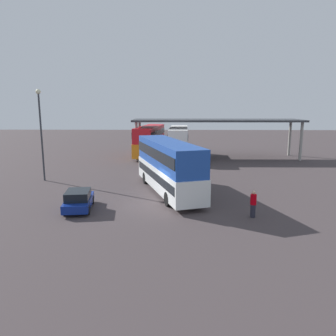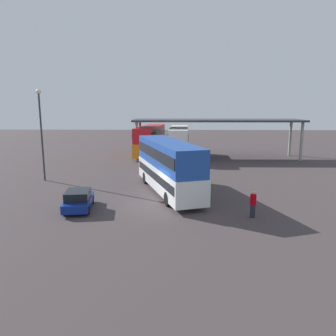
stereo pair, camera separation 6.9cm
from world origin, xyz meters
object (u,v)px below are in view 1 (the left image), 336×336
(double_decker_main, at_px, (168,165))
(lamppost_tall, at_px, (41,125))
(parked_hatchback, at_px, (79,200))
(double_decker_mid_row, at_px, (179,141))
(double_decker_near_canopy, at_px, (150,140))
(pedestrian_waiting, at_px, (253,204))

(double_decker_main, distance_m, lamppost_tall, 12.63)
(parked_hatchback, bearing_deg, double_decker_mid_row, -24.86)
(double_decker_near_canopy, bearing_deg, parked_hatchback, 179.99)
(pedestrian_waiting, bearing_deg, double_decker_mid_row, -140.26)
(parked_hatchback, bearing_deg, pedestrian_waiting, -103.97)
(double_decker_main, xyz_separation_m, lamppost_tall, (-11.65, 3.90, 2.93))
(double_decker_near_canopy, xyz_separation_m, double_decker_mid_row, (3.96, -1.50, -0.04))
(parked_hatchback, distance_m, double_decker_mid_row, 23.52)
(parked_hatchback, distance_m, double_decker_near_canopy, 24.15)
(double_decker_mid_row, bearing_deg, double_decker_main, 178.37)
(double_decker_mid_row, relative_size, lamppost_tall, 1.28)
(double_decker_near_canopy, bearing_deg, pedestrian_waiting, -154.39)
(double_decker_mid_row, distance_m, pedestrian_waiting, 24.14)
(double_decker_main, xyz_separation_m, parked_hatchback, (-5.94, -4.59, -1.61))
(parked_hatchback, xyz_separation_m, pedestrian_waiting, (11.41, -1.28, 0.19))
(double_decker_mid_row, relative_size, pedestrian_waiting, 6.19)
(double_decker_near_canopy, xyz_separation_m, lamppost_tall, (-8.73, -15.42, 2.96))
(double_decker_main, height_order, pedestrian_waiting, double_decker_main)
(double_decker_main, height_order, parked_hatchback, double_decker_main)
(parked_hatchback, bearing_deg, double_decker_near_canopy, -14.75)
(double_decker_near_canopy, height_order, lamppost_tall, lamppost_tall)
(pedestrian_waiting, bearing_deg, double_decker_main, -107.88)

